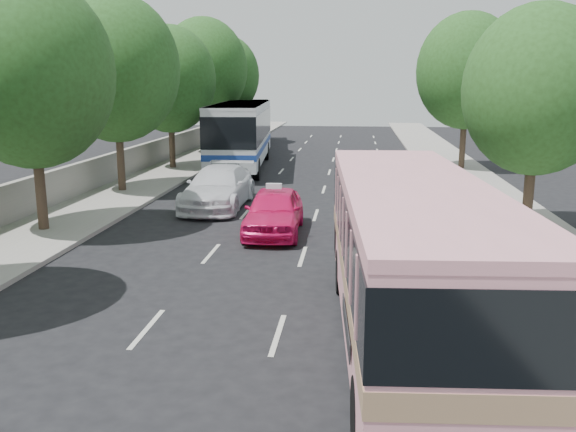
# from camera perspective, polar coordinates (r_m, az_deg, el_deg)

# --- Properties ---
(ground) EXTENTS (120.00, 120.00, 0.00)m
(ground) POSITION_cam_1_polar(r_m,az_deg,el_deg) (15.30, -3.74, -7.87)
(ground) COLOR black
(ground) RESTS_ON ground
(sidewalk_left) EXTENTS (4.00, 90.00, 0.15)m
(sidewalk_left) POSITION_cam_1_polar(r_m,az_deg,el_deg) (36.24, -11.47, 3.95)
(sidewalk_left) COLOR #9E998E
(sidewalk_left) RESTS_ON ground
(sidewalk_right) EXTENTS (4.00, 90.00, 0.12)m
(sidewalk_right) POSITION_cam_1_polar(r_m,az_deg,el_deg) (35.01, 16.12, 3.39)
(sidewalk_right) COLOR #9E998E
(sidewalk_right) RESTS_ON ground
(low_wall) EXTENTS (0.30, 90.00, 1.50)m
(low_wall) POSITION_cam_1_polar(r_m,az_deg,el_deg) (36.73, -14.21, 5.23)
(low_wall) COLOR #9E998E
(low_wall) RESTS_ON sidewalk_left
(tree_left_b) EXTENTS (5.70, 5.70, 8.88)m
(tree_left_b) POSITION_cam_1_polar(r_m,az_deg,el_deg) (22.88, -22.93, 12.80)
(tree_left_b) COLOR #38281E
(tree_left_b) RESTS_ON ground
(tree_left_c) EXTENTS (6.00, 6.00, 9.35)m
(tree_left_c) POSITION_cam_1_polar(r_m,az_deg,el_deg) (30.21, -15.79, 13.59)
(tree_left_c) COLOR #38281E
(tree_left_c) RESTS_ON ground
(tree_left_d) EXTENTS (5.52, 5.52, 8.60)m
(tree_left_d) POSITION_cam_1_polar(r_m,az_deg,el_deg) (37.72, -10.96, 12.78)
(tree_left_d) COLOR #38281E
(tree_left_d) RESTS_ON ground
(tree_left_e) EXTENTS (6.30, 6.30, 9.82)m
(tree_left_e) POSITION_cam_1_polar(r_m,az_deg,el_deg) (45.41, -7.82, 13.81)
(tree_left_e) COLOR #38281E
(tree_left_e) RESTS_ON ground
(tree_left_f) EXTENTS (5.88, 5.88, 9.16)m
(tree_left_f) POSITION_cam_1_polar(r_m,az_deg,el_deg) (53.24, -5.87, 13.19)
(tree_left_f) COLOR #38281E
(tree_left_f) RESTS_ON ground
(tree_right_near) EXTENTS (5.10, 5.10, 7.95)m
(tree_right_near) POSITION_cam_1_polar(r_m,az_deg,el_deg) (22.90, 22.58, 11.29)
(tree_right_near) COLOR #38281E
(tree_right_near) RESTS_ON ground
(tree_right_far) EXTENTS (6.00, 6.00, 9.35)m
(tree_right_far) POSITION_cam_1_polar(r_m,az_deg,el_deg) (38.60, 16.57, 13.21)
(tree_right_far) COLOR #38281E
(tree_right_far) RESTS_ON ground
(pink_bus) EXTENTS (3.46, 10.90, 3.43)m
(pink_bus) POSITION_cam_1_polar(r_m,az_deg,el_deg) (12.32, 11.47, -2.74)
(pink_bus) COLOR pink
(pink_bus) RESTS_ON ground
(pink_taxi) EXTENTS (2.04, 4.81, 1.62)m
(pink_taxi) POSITION_cam_1_polar(r_m,az_deg,el_deg) (21.60, -1.32, 0.46)
(pink_taxi) COLOR #E7145E
(pink_taxi) RESTS_ON ground
(white_pickup) EXTENTS (2.50, 5.99, 1.73)m
(white_pickup) POSITION_cam_1_polar(r_m,az_deg,el_deg) (26.28, -6.53, 2.67)
(white_pickup) COLOR white
(white_pickup) RESTS_ON ground
(tour_coach_front) EXTENTS (4.02, 13.52, 3.99)m
(tour_coach_front) POSITION_cam_1_polar(r_m,az_deg,el_deg) (37.92, -4.39, 8.07)
(tour_coach_front) COLOR silver
(tour_coach_front) RESTS_ON ground
(tour_coach_rear) EXTENTS (4.11, 12.37, 3.63)m
(tour_coach_rear) POSITION_cam_1_polar(r_m,az_deg,el_deg) (52.29, -3.40, 9.07)
(tour_coach_rear) COLOR silver
(tour_coach_rear) RESTS_ON ground
(taxi_roof_sign) EXTENTS (0.55, 0.19, 0.18)m
(taxi_roof_sign) POSITION_cam_1_polar(r_m,az_deg,el_deg) (21.43, -1.33, 2.82)
(taxi_roof_sign) COLOR silver
(taxi_roof_sign) RESTS_ON pink_taxi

